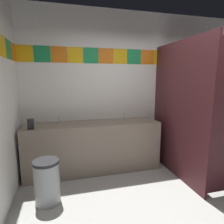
{
  "coord_description": "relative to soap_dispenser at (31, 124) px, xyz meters",
  "views": [
    {
      "loc": [
        -1.35,
        -1.8,
        1.65
      ],
      "look_at": [
        -0.59,
        1.13,
        1.12
      ],
      "focal_mm": 30.52,
      "sensor_mm": 36.0,
      "label": 1
    }
  ],
  "objects": [
    {
      "name": "faucet_left",
      "position": [
        0.41,
        0.25,
        -0.03
      ],
      "size": [
        0.04,
        0.1,
        0.14
      ],
      "color": "silver",
      "rests_on": "vanity_counter"
    },
    {
      "name": "wall_back",
      "position": [
        1.84,
        0.49,
        0.49
      ],
      "size": [
        4.13,
        0.09,
        2.88
      ],
      "color": "white",
      "rests_on": "ground_plane"
    },
    {
      "name": "trash_bin",
      "position": [
        0.25,
        -0.61,
        -0.66
      ],
      "size": [
        0.34,
        0.34,
        0.6
      ],
      "color": "#999EA3",
      "rests_on": "ground_plane"
    },
    {
      "name": "stall_divider",
      "position": [
        2.5,
        -0.59,
        0.17
      ],
      "size": [
        0.92,
        1.55,
        2.24
      ],
      "color": "#471E23",
      "rests_on": "ground_plane"
    },
    {
      "name": "soap_dispenser",
      "position": [
        0.0,
        0.0,
        0.0
      ],
      "size": [
        0.09,
        0.09,
        0.16
      ],
      "color": "black",
      "rests_on": "vanity_counter"
    },
    {
      "name": "toilet",
      "position": [
        2.82,
        0.05,
        -0.65
      ],
      "size": [
        0.39,
        0.49,
        0.74
      ],
      "color": "white",
      "rests_on": "ground_plane"
    },
    {
      "name": "ground_plane",
      "position": [
        1.84,
        -1.28,
        -0.96
      ],
      "size": [
        9.1,
        9.1,
        0.0
      ],
      "primitive_type": "plane",
      "color": "#9E9E99"
    },
    {
      "name": "faucet_right",
      "position": [
        1.58,
        0.25,
        -0.03
      ],
      "size": [
        0.04,
        0.1,
        0.14
      ],
      "color": "silver",
      "rests_on": "vanity_counter"
    },
    {
      "name": "vanity_counter",
      "position": [
        1.0,
        0.16,
        -0.51
      ],
      "size": [
        2.34,
        0.57,
        0.88
      ],
      "color": "gray",
      "rests_on": "ground_plane"
    }
  ]
}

